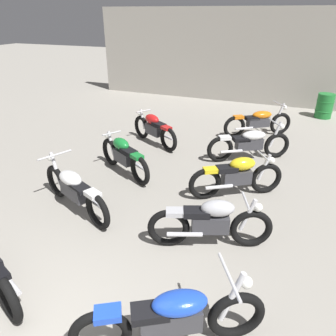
# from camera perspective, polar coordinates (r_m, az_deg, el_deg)

# --- Properties ---
(back_wall) EXTENTS (12.56, 0.24, 3.60)m
(back_wall) POSITION_cam_1_polar(r_m,az_deg,el_deg) (13.73, 13.39, 18.83)
(back_wall) COLOR #9E998E
(back_wall) RESTS_ON ground
(motorcycle_left_row_1) EXTENTS (2.03, 1.06, 0.97)m
(motorcycle_left_row_1) POSITION_cam_1_polar(r_m,az_deg,el_deg) (6.15, -16.43, -3.66)
(motorcycle_left_row_1) COLOR black
(motorcycle_left_row_1) RESTS_ON ground
(motorcycle_left_row_2) EXTENTS (1.76, 1.08, 0.88)m
(motorcycle_left_row_2) POSITION_cam_1_polar(r_m,az_deg,el_deg) (7.33, -7.92, 2.23)
(motorcycle_left_row_2) COLOR black
(motorcycle_left_row_2) RESTS_ON ground
(motorcycle_left_row_3) EXTENTS (1.76, 1.09, 0.88)m
(motorcycle_left_row_3) POSITION_cam_1_polar(r_m,az_deg,el_deg) (8.99, -2.51, 7.05)
(motorcycle_left_row_3) COLOR black
(motorcycle_left_row_3) RESTS_ON ground
(motorcycle_right_row_0) EXTENTS (1.92, 1.22, 0.97)m
(motorcycle_right_row_0) POSITION_cam_1_polar(r_m,az_deg,el_deg) (3.78, 0.67, -25.17)
(motorcycle_right_row_0) COLOR black
(motorcycle_right_row_0) RESTS_ON ground
(motorcycle_right_row_1) EXTENTS (1.88, 0.82, 0.88)m
(motorcycle_right_row_1) POSITION_cam_1_polar(r_m,az_deg,el_deg) (5.07, 7.68, -9.55)
(motorcycle_right_row_1) COLOR black
(motorcycle_right_row_1) RESTS_ON ground
(motorcycle_right_row_2) EXTENTS (1.72, 1.15, 0.88)m
(motorcycle_right_row_2) POSITION_cam_1_polar(r_m,az_deg,el_deg) (6.51, 12.26, -1.35)
(motorcycle_right_row_2) COLOR black
(motorcycle_right_row_2) RESTS_ON ground
(motorcycle_right_row_3) EXTENTS (1.91, 1.23, 0.97)m
(motorcycle_right_row_3) POSITION_cam_1_polar(r_m,az_deg,el_deg) (8.24, 14.41, 4.35)
(motorcycle_right_row_3) COLOR black
(motorcycle_right_row_3) RESTS_ON ground
(motorcycle_right_row_4) EXTENTS (1.85, 1.32, 0.97)m
(motorcycle_right_row_4) POSITION_cam_1_polar(r_m,az_deg,el_deg) (9.99, 15.90, 8.01)
(motorcycle_right_row_4) COLOR black
(motorcycle_right_row_4) RESTS_ON ground
(oil_drum) EXTENTS (0.59, 0.59, 0.85)m
(oil_drum) POSITION_cam_1_polar(r_m,az_deg,el_deg) (12.68, 26.23, 9.95)
(oil_drum) COLOR #1E722D
(oil_drum) RESTS_ON ground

